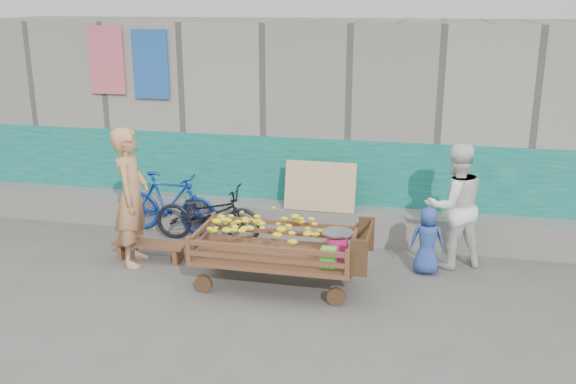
% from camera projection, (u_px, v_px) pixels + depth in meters
% --- Properties ---
extents(ground, '(80.00, 80.00, 0.00)m').
position_uv_depth(ground, '(258.00, 307.00, 7.18)').
color(ground, '#53524B').
rests_on(ground, ground).
extents(building_wall, '(12.00, 3.50, 3.00)m').
position_uv_depth(building_wall, '(322.00, 116.00, 10.55)').
color(building_wall, gray).
rests_on(building_wall, ground).
extents(banana_cart, '(2.07, 0.95, 0.88)m').
position_uv_depth(banana_cart, '(272.00, 239.00, 7.55)').
color(banana_cart, '#59321B').
rests_on(banana_cart, ground).
extents(bench, '(0.97, 0.29, 0.24)m').
position_uv_depth(bench, '(150.00, 247.00, 8.45)').
color(bench, '#59321B').
rests_on(bench, ground).
extents(vendor_man, '(0.54, 0.72, 1.80)m').
position_uv_depth(vendor_man, '(132.00, 197.00, 8.15)').
color(vendor_man, tan).
rests_on(vendor_man, ground).
extents(woman, '(0.97, 0.89, 1.62)m').
position_uv_depth(woman, '(454.00, 206.00, 8.09)').
color(woman, white).
rests_on(woman, ground).
extents(child, '(0.44, 0.30, 0.87)m').
position_uv_depth(child, '(427.00, 241.00, 7.96)').
color(child, '#2B4896').
rests_on(child, ground).
extents(bicycle_dark, '(1.55, 0.58, 0.81)m').
position_uv_depth(bicycle_dark, '(208.00, 214.00, 9.06)').
color(bicycle_dark, black).
rests_on(bicycle_dark, ground).
extents(bicycle_blue, '(1.55, 0.55, 0.91)m').
position_uv_depth(bicycle_blue, '(169.00, 203.00, 9.37)').
color(bicycle_blue, '#0F3495').
rests_on(bicycle_blue, ground).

